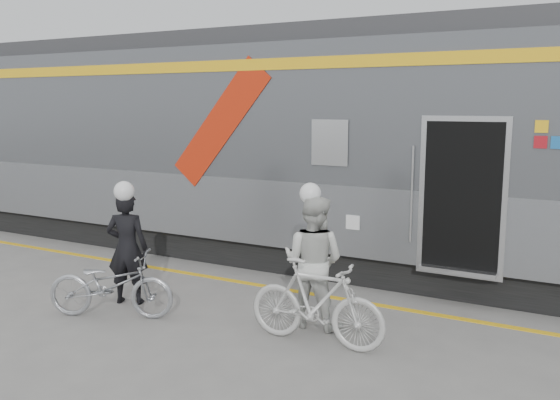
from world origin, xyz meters
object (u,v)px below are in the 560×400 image
Objects in this scene: man at (127,248)px; bicycle_left at (111,285)px; woman at (313,261)px; bicycle_right at (316,303)px.

bicycle_left is at bearing 87.26° from man.
man reaches higher than bicycle_left.
bicycle_left is 1.00× the size of woman.
man is at bearing 8.91° from woman.
woman reaches higher than bicycle_right.
woman is 0.71m from bicycle_right.
bicycle_left is (0.20, -0.55, -0.36)m from man.
bicycle_left is at bearing 21.23° from woman.
woman is at bearing -90.47° from bicycle_left.
bicycle_left is 2.73m from woman.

